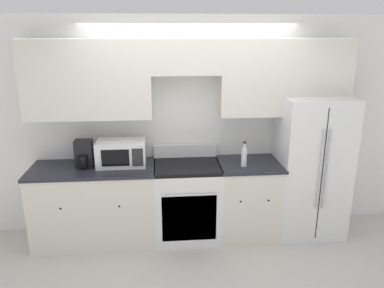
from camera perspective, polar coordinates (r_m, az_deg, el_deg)
name	(u,v)px	position (r m, az deg, el deg)	size (l,w,h in m)	color
ground_plane	(194,249)	(4.49, 0.36, -15.69)	(12.00, 12.00, 0.00)	beige
wall_back	(190,106)	(4.44, -0.26, 5.87)	(8.00, 0.39, 2.60)	white
lower_cabinets_left	(95,204)	(4.59, -14.51, -8.90)	(1.42, 0.64, 0.93)	silver
lower_cabinets_right	(248,198)	(4.64, 8.51, -8.21)	(0.73, 0.64, 0.93)	silver
oven_range	(187,201)	(4.53, -0.73, -8.61)	(0.77, 0.65, 1.09)	white
refrigerator	(309,165)	(4.77, 17.43, -3.09)	(0.80, 0.77, 1.70)	white
microwave	(121,153)	(4.38, -10.72, -1.34)	(0.55, 0.35, 0.29)	white
bottle	(244,156)	(4.31, 7.93, -1.89)	(0.07, 0.07, 0.30)	silver
electric_kettle	(84,154)	(4.42, -16.14, -1.53)	(0.20, 0.21, 0.31)	black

